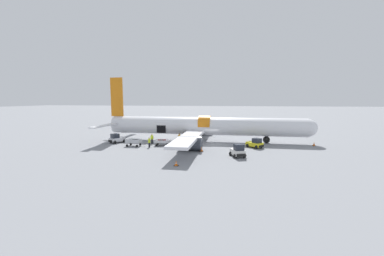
{
  "coord_description": "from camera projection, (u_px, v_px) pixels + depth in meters",
  "views": [
    {
      "loc": [
        3.63,
        -40.4,
        7.68
      ],
      "look_at": [
        -3.2,
        -1.37,
        2.91
      ],
      "focal_mm": 22.0,
      "sensor_mm": 36.0,
      "label": 1
    }
  ],
  "objects": [
    {
      "name": "baggage_cart_queued",
      "position": [
        134.0,
        142.0,
        39.08
      ],
      "size": [
        3.38,
        1.82,
        1.19
      ],
      "color": "#B7BABF",
      "rests_on": "ground_plane"
    },
    {
      "name": "baggage_tug_mid",
      "position": [
        255.0,
        144.0,
        37.79
      ],
      "size": [
        2.82,
        2.69,
        1.57
      ],
      "color": "yellow",
      "rests_on": "ground_plane"
    },
    {
      "name": "safety_cone_wingtip",
      "position": [
        201.0,
        149.0,
        35.12
      ],
      "size": [
        0.63,
        0.63,
        0.69
      ],
      "color": "black",
      "rests_on": "ground_plane"
    },
    {
      "name": "baggage_tug_rear",
      "position": [
        238.0,
        151.0,
        31.73
      ],
      "size": [
        2.35,
        2.73,
        1.79
      ],
      "color": "silver",
      "rests_on": "ground_plane"
    },
    {
      "name": "ground_plane",
      "position": [
        211.0,
        144.0,
        41.04
      ],
      "size": [
        500.0,
        500.0,
        0.0
      ],
      "primitive_type": "plane",
      "color": "gray"
    },
    {
      "name": "ground_crew_driver",
      "position": [
        185.0,
        140.0,
        40.04
      ],
      "size": [
        0.49,
        0.58,
        1.67
      ],
      "color": "#2D2D33",
      "rests_on": "ground_plane"
    },
    {
      "name": "baggage_tug_lead",
      "position": [
        117.0,
        139.0,
        42.18
      ],
      "size": [
        2.69,
        3.02,
        1.65
      ],
      "color": "silver",
      "rests_on": "ground_plane"
    },
    {
      "name": "airplane",
      "position": [
        201.0,
        127.0,
        43.47
      ],
      "size": [
        39.07,
        33.1,
        11.93
      ],
      "color": "silver",
      "rests_on": "ground_plane"
    },
    {
      "name": "ground_crew_supervisor",
      "position": [
        179.0,
        138.0,
        41.41
      ],
      "size": [
        0.58,
        0.58,
        1.82
      ],
      "color": "black",
      "rests_on": "ground_plane"
    },
    {
      "name": "safety_cone_nose",
      "position": [
        314.0,
        144.0,
        39.41
      ],
      "size": [
        0.54,
        0.54,
        0.62
      ],
      "color": "black",
      "rests_on": "ground_plane"
    },
    {
      "name": "safety_cone_engine_left",
      "position": [
        176.0,
        164.0,
        27.47
      ],
      "size": [
        0.58,
        0.58,
        0.58
      ],
      "color": "black",
      "rests_on": "ground_plane"
    },
    {
      "name": "ground_crew_loader_a",
      "position": [
        149.0,
        142.0,
        38.01
      ],
      "size": [
        0.43,
        0.57,
        1.63
      ],
      "color": "black",
      "rests_on": "ground_plane"
    },
    {
      "name": "suitcase_on_tarmac_upright",
      "position": [
        171.0,
        145.0,
        38.09
      ],
      "size": [
        0.49,
        0.25,
        0.77
      ],
      "color": "#2D2D33",
      "rests_on": "ground_plane"
    },
    {
      "name": "baggage_cart_loading",
      "position": [
        163.0,
        142.0,
        39.66
      ],
      "size": [
        3.41,
        2.37,
        1.09
      ],
      "color": "silver",
      "rests_on": "ground_plane"
    },
    {
      "name": "ground_crew_loader_b",
      "position": [
        152.0,
        139.0,
        41.01
      ],
      "size": [
        0.55,
        0.58,
        1.76
      ],
      "color": "black",
      "rests_on": "ground_plane"
    }
  ]
}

